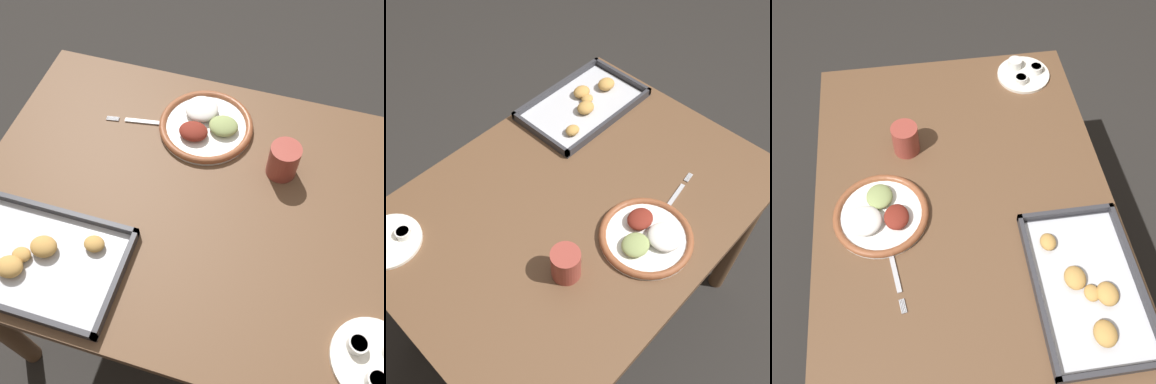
{
  "view_description": "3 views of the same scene",
  "coord_description": "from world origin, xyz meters",
  "views": [
    {
      "loc": [
        -0.15,
        0.55,
        1.68
      ],
      "look_at": [
        0.01,
        0.0,
        0.78
      ],
      "focal_mm": 42.0,
      "sensor_mm": 36.0,
      "label": 1
    },
    {
      "loc": [
        -0.55,
        -0.54,
        1.78
      ],
      "look_at": [
        0.01,
        0.0,
        0.78
      ],
      "focal_mm": 42.0,
      "sensor_mm": 36.0,
      "label": 2
    },
    {
      "loc": [
        0.67,
        -0.09,
        1.78
      ],
      "look_at": [
        0.01,
        0.0,
        0.78
      ],
      "focal_mm": 42.0,
      "sensor_mm": 36.0,
      "label": 3
    }
  ],
  "objects": [
    {
      "name": "baking_tray",
      "position": [
        0.31,
        0.26,
        0.76
      ],
      "size": [
        0.41,
        0.26,
        0.04
      ],
      "color": "#333338",
      "rests_on": "dining_table"
    },
    {
      "name": "fork",
      "position": [
        0.2,
        -0.2,
        0.75
      ],
      "size": [
        0.2,
        0.04,
        0.0
      ],
      "rotation": [
        0.0,
        0.0,
        0.16
      ],
      "color": "#B2B2B7",
      "rests_on": "dining_table"
    },
    {
      "name": "drinking_cup",
      "position": [
        -0.18,
        -0.14,
        0.79
      ],
      "size": [
        0.08,
        0.08,
        0.09
      ],
      "color": "#993D33",
      "rests_on": "dining_table"
    },
    {
      "name": "saucer_plate",
      "position": [
        -0.44,
        0.26,
        0.76
      ],
      "size": [
        0.17,
        0.17,
        0.04
      ],
      "color": "white",
      "rests_on": "dining_table"
    },
    {
      "name": "dining_table",
      "position": [
        0.0,
        0.0,
        0.63
      ],
      "size": [
        1.11,
        0.81,
        0.75
      ],
      "color": "brown",
      "rests_on": "ground_plane"
    },
    {
      "name": "dinner_plate",
      "position": [
        0.04,
        -0.23,
        0.76
      ],
      "size": [
        0.25,
        0.25,
        0.04
      ],
      "color": "white",
      "rests_on": "dining_table"
    },
    {
      "name": "ground_plane",
      "position": [
        0.0,
        0.0,
        0.0
      ],
      "size": [
        8.0,
        8.0,
        0.0
      ],
      "primitive_type": "plane",
      "color": "#282623"
    }
  ]
}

